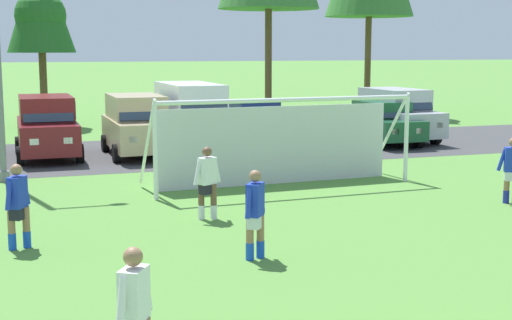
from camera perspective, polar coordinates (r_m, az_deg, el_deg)
The scene contains 16 objects.
ground_plane at distance 20.24m, azimuth -3.76°, elevation -2.14°, with size 400.00×400.00×0.00m, color #518438.
parking_lot_strip at distance 27.21m, azimuth -7.68°, elevation 0.60°, with size 52.00×8.40×0.01m, color #3D3D3F.
soccer_goal at distance 20.35m, azimuth 1.71°, elevation 1.62°, with size 7.49×2.26×2.57m.
player_striker_near at distance 8.41m, azimuth -9.44°, elevation -12.07°, with size 0.53×0.62×1.64m.
player_midfield_center at distance 19.00m, azimuth 19.32°, elevation -0.80°, with size 0.65×0.49×1.64m.
player_defender_far at distance 16.34m, azimuth -3.82°, elevation -1.80°, with size 0.73×0.39×1.64m.
player_winger_left at distance 13.23m, azimuth -0.07°, elevation -4.28°, with size 0.57×0.59×1.64m.
player_winger_right at distance 14.62m, azimuth -18.05°, elevation -3.46°, with size 0.50×0.64×1.64m.
parked_car_slot_center_left at distance 26.47m, azimuth -15.97°, elevation 2.54°, with size 2.15×4.61×2.16m.
parked_car_slot_center at distance 26.40m, azimuth -9.27°, elevation 2.74°, with size 2.17×4.61×2.16m.
parked_car_slot_center_right at distance 27.33m, azimuth -5.10°, elevation 3.50°, with size 2.26×4.83×2.52m.
parked_car_slot_right at distance 29.28m, azimuth -0.25°, elevation 2.96°, with size 2.19×4.28×1.72m.
parked_car_slot_far_right at distance 29.64m, azimuth 9.82°, elevation 2.90°, with size 2.15×4.26×1.72m.
parked_car_slot_end at distance 30.71m, azimuth 10.83°, elevation 3.52°, with size 2.28×4.67×2.16m.
tree_center_back at distance 37.22m, azimuth -16.47°, elevation 11.62°, with size 3.24×3.24×8.64m.
street_lamp at distance 21.96m, azimuth -19.16°, elevation 9.69°, with size 2.00×0.32×8.43m.
Camera 1 is at (-5.08, -4.22, 3.78)m, focal length 51.36 mm.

